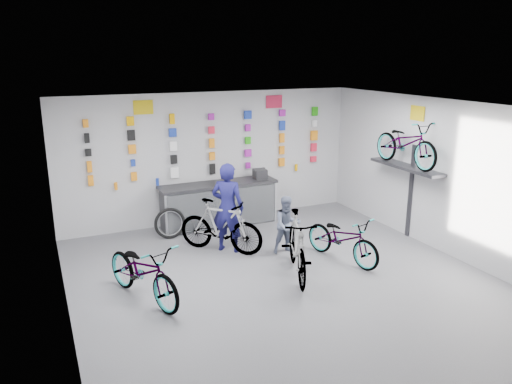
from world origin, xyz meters
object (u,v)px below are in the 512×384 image
counter (219,205)px  bike_left (143,271)px  bike_right (343,238)px  clerk (228,208)px  customer (287,225)px  bike_service (221,226)px  bike_center (297,246)px

counter → bike_left: counter is taller
bike_left → bike_right: bearing=-20.4°
clerk → customer: 1.22m
counter → customer: (0.65, -2.11, 0.09)m
bike_service → clerk: bearing=-43.4°
clerk → bike_right: bearing=-177.5°
bike_right → customer: size_ratio=1.48×
bike_left → clerk: bearing=14.4°
bike_center → customer: 1.06m
bike_center → clerk: (-0.68, 1.61, 0.33)m
clerk → customer: (1.02, -0.60, -0.32)m
bike_center → bike_right: bike_center is taller
bike_service → clerk: clerk is taller
bike_left → bike_service: size_ratio=1.06×
bike_right → bike_left: bearing=164.7°
counter → clerk: bearing=-103.5°
bike_service → customer: bearing=-71.1°
bike_service → customer: (1.17, -0.60, 0.04)m
bike_left → customer: (3.00, 0.80, 0.08)m
bike_right → clerk: bearing=126.8°
bike_left → clerk: size_ratio=1.05×
bike_left → bike_service: bearing=16.6°
counter → bike_left: (-2.35, -2.91, 0.01)m
counter → bike_service: 1.60m
bike_service → bike_left: bearing=173.4°
bike_left → customer: bearing=-5.8°
bike_right → bike_center: bearing=176.3°
bike_left → bike_right: (3.78, 0.03, -0.05)m
bike_right → customer: 1.11m
counter → bike_right: bearing=-63.7°
counter → clerk: size_ratio=1.50×
bike_right → bike_service: bearing=129.2°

